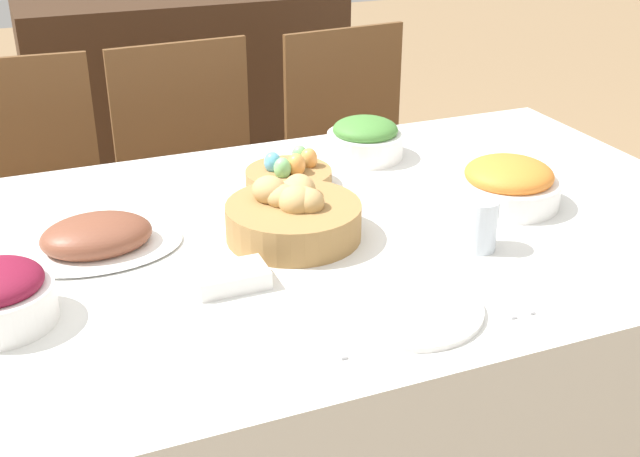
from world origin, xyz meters
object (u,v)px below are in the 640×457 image
at_px(carrot_bowl, 508,184).
at_px(spoon, 501,289).
at_px(butter_dish, 231,278).
at_px(green_salad_bowl, 365,139).
at_px(chair_far_center, 199,187).
at_px(chair_far_right, 362,163).
at_px(sideboard, 189,109).
at_px(drinking_cup, 479,224).
at_px(egg_basket, 290,174).
at_px(fork, 323,328).
at_px(chair_far_left, 29,212).
at_px(dinner_plate, 408,308).
at_px(ham_platter, 97,238).
at_px(bread_basket, 294,214).
at_px(knife, 485,292).

relative_size(carrot_bowl, spoon, 1.23).
bearing_deg(butter_dish, green_salad_bowl, 45.27).
distance_m(chair_far_center, carrot_bowl, 1.04).
distance_m(chair_far_right, sideboard, 0.98).
bearing_deg(drinking_cup, butter_dish, 175.54).
bearing_deg(egg_basket, fork, -105.09).
xyz_separation_m(sideboard, fork, (-0.28, -2.12, 0.29)).
bearing_deg(chair_far_left, chair_far_right, 3.40).
bearing_deg(spoon, green_salad_bowl, 83.49).
xyz_separation_m(chair_far_right, sideboard, (-0.34, 0.92, -0.05)).
relative_size(fork, butter_dish, 1.41).
height_order(green_salad_bowl, dinner_plate, green_salad_bowl).
height_order(ham_platter, carrot_bowl, carrot_bowl).
distance_m(bread_basket, butter_dish, 0.22).
bearing_deg(carrot_bowl, spoon, -125.32).
distance_m(bread_basket, egg_basket, 0.26).
bearing_deg(green_salad_bowl, fork, -119.80).
relative_size(knife, spoon, 1.00).
relative_size(chair_far_left, butter_dish, 7.18).
height_order(chair_far_center, butter_dish, chair_far_center).
distance_m(chair_far_left, dinner_plate, 1.33).
xyz_separation_m(fork, butter_dish, (-0.09, 0.19, 0.01)).
height_order(chair_far_left, knife, chair_far_left).
relative_size(sideboard, fork, 6.96).
bearing_deg(butter_dish, bread_basket, 40.01).
distance_m(carrot_bowl, green_salad_bowl, 0.40).
bearing_deg(bread_basket, egg_basket, 71.60).
distance_m(chair_far_right, bread_basket, 1.07).
xyz_separation_m(sideboard, carrot_bowl, (0.26, -1.81, 0.33)).
bearing_deg(ham_platter, sideboard, 71.59).
relative_size(chair_far_center, spoon, 5.08).
bearing_deg(dinner_plate, fork, 180.00).
bearing_deg(chair_far_center, butter_dish, -104.11).
relative_size(chair_far_left, chair_far_right, 1.00).
xyz_separation_m(egg_basket, fork, (-0.15, -0.57, -0.02)).
bearing_deg(knife, fork, -178.29).
bearing_deg(egg_basket, drinking_cup, -62.54).
xyz_separation_m(green_salad_bowl, spoon, (-0.06, -0.67, -0.04)).
relative_size(bread_basket, green_salad_bowl, 1.42).
bearing_deg(chair_far_center, fork, -98.05).
xyz_separation_m(sideboard, egg_basket, (-0.13, -1.55, 0.31)).
bearing_deg(chair_far_left, bread_basket, -58.53).
bearing_deg(chair_far_right, chair_far_left, 174.12).
bearing_deg(fork, dinner_plate, 1.71).
distance_m(sideboard, dinner_plate, 2.14).
relative_size(dinner_plate, fork, 1.40).
relative_size(chair_far_center, knife, 5.08).
bearing_deg(dinner_plate, carrot_bowl, 37.67).
distance_m(chair_far_left, butter_dish, 1.08).
bearing_deg(chair_far_center, chair_far_right, -3.72).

